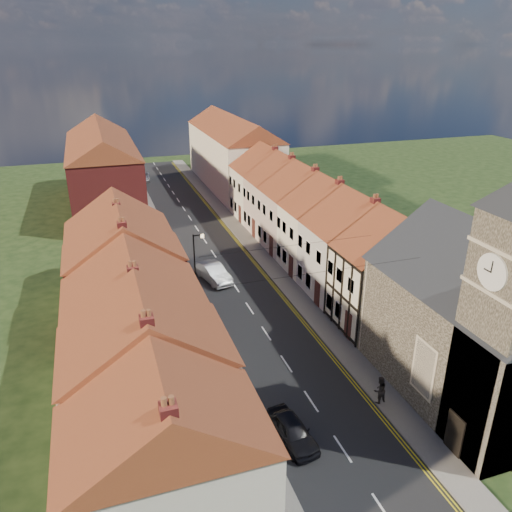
% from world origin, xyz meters
% --- Properties ---
extents(ground, '(160.00, 160.00, 0.00)m').
position_xyz_m(ground, '(0.00, 0.00, 0.00)').
color(ground, '#364A1F').
rests_on(ground, ground).
extents(road, '(7.00, 90.00, 0.02)m').
position_xyz_m(road, '(0.00, 30.00, 0.01)').
color(road, black).
rests_on(road, ground).
extents(pavement_left, '(1.80, 90.00, 0.12)m').
position_xyz_m(pavement_left, '(-4.40, 30.00, 0.06)').
color(pavement_left, gray).
rests_on(pavement_left, ground).
extents(pavement_right, '(1.80, 90.00, 0.12)m').
position_xyz_m(pavement_right, '(4.40, 30.00, 0.06)').
color(pavement_right, gray).
rests_on(pavement_right, ground).
extents(church, '(11.25, 14.25, 15.20)m').
position_xyz_m(church, '(9.36, 3.32, 5.88)').
color(church, black).
rests_on(church, ground).
extents(cottage_r_tudor, '(8.30, 5.20, 9.00)m').
position_xyz_m(cottage_r_tudor, '(9.27, 12.70, 4.47)').
color(cottage_r_tudor, white).
rests_on(cottage_r_tudor, ground).
extents(cottage_r_white_near, '(8.30, 6.00, 9.00)m').
position_xyz_m(cottage_r_white_near, '(9.30, 18.10, 4.47)').
color(cottage_r_white_near, '#BBB6B0').
rests_on(cottage_r_white_near, ground).
extents(cottage_r_cream_mid, '(8.30, 5.20, 9.00)m').
position_xyz_m(cottage_r_cream_mid, '(9.30, 23.50, 4.48)').
color(cottage_r_cream_mid, white).
rests_on(cottage_r_cream_mid, ground).
extents(cottage_r_pink, '(8.30, 6.00, 9.00)m').
position_xyz_m(cottage_r_pink, '(9.30, 28.90, 4.47)').
color(cottage_r_pink, '#F6D9C3').
rests_on(cottage_r_pink, ground).
extents(cottage_r_white_far, '(8.30, 5.20, 9.00)m').
position_xyz_m(cottage_r_white_far, '(9.30, 34.30, 4.48)').
color(cottage_r_white_far, '#F6D9C3').
rests_on(cottage_r_white_far, ground).
extents(cottage_r_cream_far, '(8.30, 6.00, 9.00)m').
position_xyz_m(cottage_r_cream_far, '(9.30, 39.70, 4.47)').
color(cottage_r_cream_far, white).
rests_on(cottage_r_cream_far, ground).
extents(cottage_l_brick_near, '(8.30, 5.70, 8.80)m').
position_xyz_m(cottage_l_brick_near, '(-9.30, -0.25, 4.37)').
color(cottage_l_brick_near, '#BBB6B0').
rests_on(cottage_l_brick_near, ground).
extents(cottage_l_cream, '(8.30, 6.30, 9.10)m').
position_xyz_m(cottage_l_cream, '(-9.30, 5.55, 4.52)').
color(cottage_l_cream, white).
rests_on(cottage_l_cream, ground).
extents(cottage_l_white, '(8.30, 6.90, 8.80)m').
position_xyz_m(cottage_l_white, '(-9.30, 11.95, 4.37)').
color(cottage_l_white, white).
rests_on(cottage_l_white, ground).
extents(cottage_l_brick_mid, '(8.30, 5.70, 9.10)m').
position_xyz_m(cottage_l_brick_mid, '(-9.30, 18.05, 4.53)').
color(cottage_l_brick_mid, maroon).
rests_on(cottage_l_brick_mid, ground).
extents(cottage_l_pink, '(8.30, 6.30, 8.80)m').
position_xyz_m(cottage_l_pink, '(-9.30, 23.85, 4.37)').
color(cottage_l_pink, '#F6D9C3').
rests_on(cottage_l_pink, ground).
extents(block_right_far, '(8.30, 24.20, 10.50)m').
position_xyz_m(block_right_far, '(9.30, 55.00, 5.29)').
color(block_right_far, white).
rests_on(block_right_far, ground).
extents(block_left_far, '(8.30, 24.20, 10.50)m').
position_xyz_m(block_left_far, '(-9.30, 50.00, 5.29)').
color(block_left_far, maroon).
rests_on(block_left_far, ground).
extents(lamppost, '(0.88, 0.15, 6.00)m').
position_xyz_m(lamppost, '(-3.81, 20.00, 3.54)').
color(lamppost, black).
rests_on(lamppost, pavement_left).
extents(car_near, '(2.03, 4.06, 1.33)m').
position_xyz_m(car_near, '(-2.29, 3.42, 0.66)').
color(car_near, black).
rests_on(car_near, ground).
extents(car_mid, '(2.70, 4.93, 1.54)m').
position_xyz_m(car_mid, '(-1.50, 23.96, 0.77)').
color(car_mid, '#989B9F').
rests_on(car_mid, ground).
extents(car_distant, '(2.45, 4.51, 1.20)m').
position_xyz_m(car_distant, '(-3.20, 62.44, 0.60)').
color(car_distant, '#A2A4A9').
rests_on(car_distant, ground).
extents(pedestrian_left, '(0.74, 0.60, 1.77)m').
position_xyz_m(pedestrian_left, '(-5.10, 6.20, 1.00)').
color(pedestrian_left, '#222428').
rests_on(pedestrian_left, pavement_left).
extents(pedestrian_right, '(0.93, 0.78, 1.73)m').
position_xyz_m(pedestrian_right, '(3.70, 4.58, 0.98)').
color(pedestrian_right, black).
rests_on(pedestrian_right, pavement_right).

